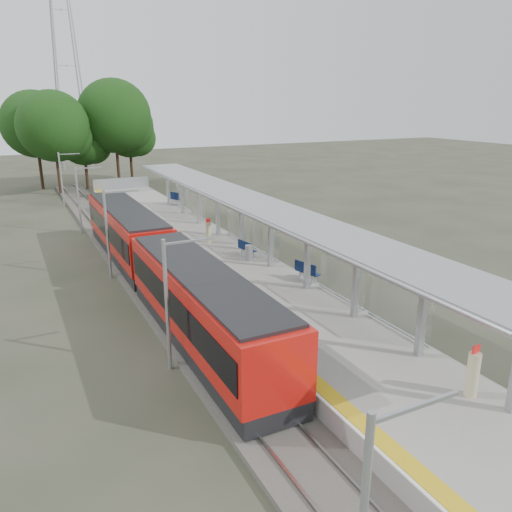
{
  "coord_description": "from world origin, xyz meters",
  "views": [
    {
      "loc": [
        -11.19,
        -10.49,
        10.34
      ],
      "look_at": [
        0.28,
        12.45,
        2.3
      ],
      "focal_mm": 35.0,
      "sensor_mm": 36.0,
      "label": 1
    }
  ],
  "objects": [
    {
      "name": "info_pillar_near",
      "position": [
        1.57,
        -0.8,
        1.79
      ],
      "size": [
        0.41,
        0.41,
        1.83
      ],
      "rotation": [
        0.0,
        0.0,
        0.14
      ],
      "color": "#C6BE90",
      "rests_on": "platform"
    },
    {
      "name": "train",
      "position": [
        -4.5,
        14.95,
        2.05
      ],
      "size": [
        2.74,
        27.6,
        3.62
      ],
      "color": "black",
      "rests_on": "ground"
    },
    {
      "name": "tactile_strip",
      "position": [
        -2.55,
        20.0,
        1.01
      ],
      "size": [
        0.6,
        50.0,
        0.02
      ],
      "primitive_type": "cube",
      "color": "#C89117",
      "rests_on": "platform"
    },
    {
      "name": "trackbed",
      "position": [
        -4.5,
        20.0,
        0.12
      ],
      "size": [
        3.0,
        70.0,
        0.24
      ],
      "primitive_type": "cube",
      "color": "#59544C",
      "rests_on": "ground"
    },
    {
      "name": "tree_cluster",
      "position": [
        -2.4,
        52.68,
        7.56
      ],
      "size": [
        18.24,
        13.41,
        12.86
      ],
      "color": "#382316",
      "rests_on": "ground"
    },
    {
      "name": "platform",
      "position": [
        0.0,
        20.0,
        0.5
      ],
      "size": [
        6.0,
        50.0,
        1.0
      ],
      "primitive_type": "cube",
      "color": "gray",
      "rests_on": "ground"
    },
    {
      "name": "info_pillar_far",
      "position": [
        0.61,
        20.37,
        1.73
      ],
      "size": [
        0.38,
        0.38,
        1.69
      ],
      "rotation": [
        0.0,
        0.0,
        0.23
      ],
      "color": "#C6BE90",
      "rests_on": "platform"
    },
    {
      "name": "bench_near",
      "position": [
        2.61,
        10.98,
        1.54
      ],
      "size": [
        0.84,
        1.58,
        1.03
      ],
      "rotation": [
        0.0,
        0.0,
        0.26
      ],
      "color": "#0F204B",
      "rests_on": "platform"
    },
    {
      "name": "litter_bin",
      "position": [
        1.34,
        15.51,
        1.48
      ],
      "size": [
        0.55,
        0.55,
        0.97
      ],
      "primitive_type": "cylinder",
      "rotation": [
        0.0,
        0.0,
        0.18
      ],
      "color": "#9EA0A5",
      "rests_on": "platform"
    },
    {
      "name": "ground",
      "position": [
        0.0,
        0.0,
        0.0
      ],
      "size": [
        200.0,
        200.0,
        0.0
      ],
      "primitive_type": "plane",
      "color": "#474438",
      "rests_on": "ground"
    },
    {
      "name": "bench_mid",
      "position": [
        1.62,
        16.45,
        1.51
      ],
      "size": [
        0.7,
        1.47,
        0.96
      ],
      "rotation": [
        0.0,
        0.0,
        0.19
      ],
      "color": "#0F204B",
      "rests_on": "platform"
    },
    {
      "name": "pylon",
      "position": [
        -1.0,
        73.0,
        19.0
      ],
      "size": [
        8.0,
        4.0,
        38.0
      ],
      "primitive_type": null,
      "color": "#9EA0A5",
      "rests_on": "ground"
    },
    {
      "name": "canopy",
      "position": [
        1.61,
        16.19,
        4.2
      ],
      "size": [
        3.27,
        38.0,
        3.66
      ],
      "color": "#9EA0A5",
      "rests_on": "platform"
    },
    {
      "name": "bench_far",
      "position": [
        2.6,
        34.14,
        1.61
      ],
      "size": [
        1.18,
        1.76,
        1.16
      ],
      "rotation": [
        0.0,
        0.0,
        0.42
      ],
      "color": "#0F204B",
      "rests_on": "platform"
    },
    {
      "name": "end_fence",
      "position": [
        0.0,
        44.95,
        1.6
      ],
      "size": [
        6.0,
        0.1,
        1.2
      ],
      "primitive_type": "cube",
      "color": "#9EA0A5",
      "rests_on": "platform"
    },
    {
      "name": "catenary_masts",
      "position": [
        -6.22,
        19.0,
        2.91
      ],
      "size": [
        2.08,
        48.16,
        5.4
      ],
      "color": "#9EA0A5",
      "rests_on": "ground"
    }
  ]
}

